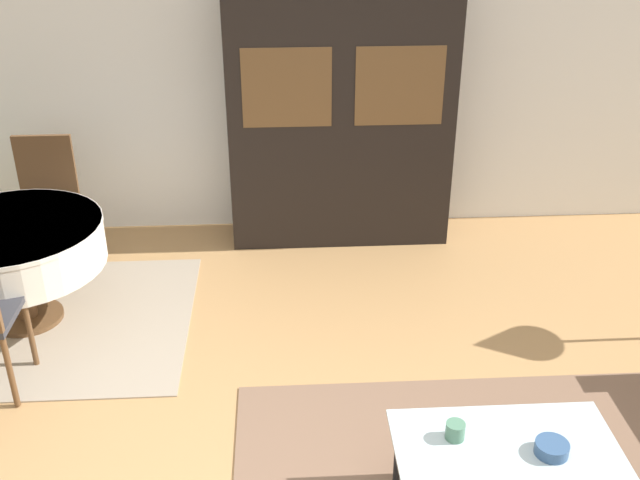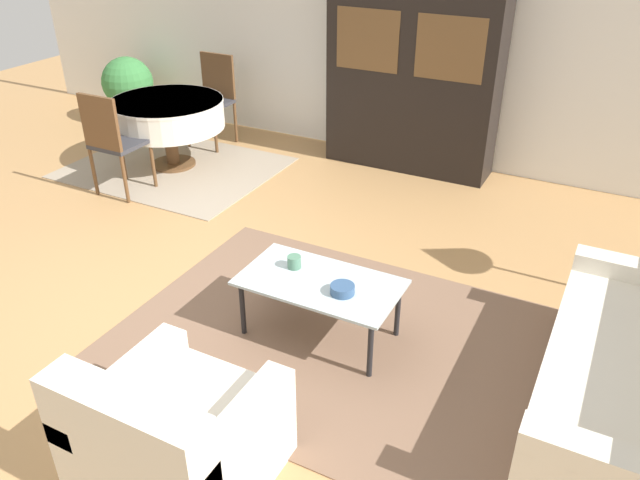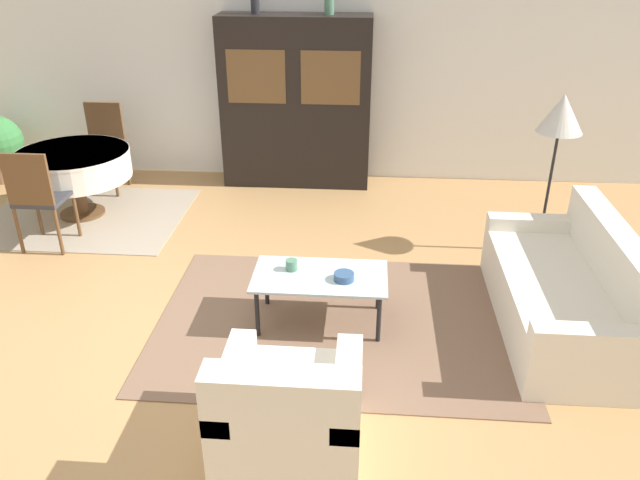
{
  "view_description": "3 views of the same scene",
  "coord_description": "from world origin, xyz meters",
  "px_view_note": "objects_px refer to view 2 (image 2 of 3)",
  "views": [
    {
      "loc": [
        -0.02,
        -2.38,
        2.9
      ],
      "look_at": [
        0.2,
        1.4,
        0.95
      ],
      "focal_mm": 42.0,
      "sensor_mm": 36.0,
      "label": 1
    },
    {
      "loc": [
        2.59,
        -2.8,
        2.69
      ],
      "look_at": [
        1.01,
        0.23,
        0.75
      ],
      "focal_mm": 35.0,
      "sensor_mm": 36.0,
      "label": 2
    },
    {
      "loc": [
        1.34,
        -4.0,
        2.89
      ],
      "look_at": [
        1.01,
        0.23,
        0.75
      ],
      "focal_mm": 35.0,
      "sensor_mm": 36.0,
      "label": 3
    }
  ],
  "objects_px": {
    "display_cabinet": "(413,75)",
    "cup": "(294,262)",
    "dining_chair_far": "(214,94)",
    "coffee_table": "(320,286)",
    "dining_chair_near": "(112,138)",
    "bowl": "(342,289)",
    "armchair": "(175,440)",
    "potted_plant": "(128,84)",
    "dining_table": "(168,114)"
  },
  "relations": [
    {
      "from": "display_cabinet",
      "to": "dining_chair_near",
      "type": "xyz_separation_m",
      "value": [
        -2.28,
        -2.03,
        -0.41
      ]
    },
    {
      "from": "bowl",
      "to": "potted_plant",
      "type": "bearing_deg",
      "value": 146.88
    },
    {
      "from": "dining_chair_near",
      "to": "dining_table",
      "type": "bearing_deg",
      "value": 90.0
    },
    {
      "from": "display_cabinet",
      "to": "dining_chair_far",
      "type": "xyz_separation_m",
      "value": [
        -2.28,
        -0.38,
        -0.41
      ]
    },
    {
      "from": "dining_chair_far",
      "to": "cup",
      "type": "relative_size",
      "value": 11.03
    },
    {
      "from": "coffee_table",
      "to": "dining_table",
      "type": "height_order",
      "value": "dining_table"
    },
    {
      "from": "display_cabinet",
      "to": "armchair",
      "type": "bearing_deg",
      "value": -84.2
    },
    {
      "from": "bowl",
      "to": "armchair",
      "type": "bearing_deg",
      "value": -101.0
    },
    {
      "from": "bowl",
      "to": "potted_plant",
      "type": "relative_size",
      "value": 0.19
    },
    {
      "from": "dining_chair_near",
      "to": "potted_plant",
      "type": "distance_m",
      "value": 2.25
    },
    {
      "from": "dining_chair_near",
      "to": "cup",
      "type": "xyz_separation_m",
      "value": [
        2.58,
        -1.01,
        -0.11
      ]
    },
    {
      "from": "armchair",
      "to": "dining_table",
      "type": "height_order",
      "value": "armchair"
    },
    {
      "from": "dining_chair_far",
      "to": "potted_plant",
      "type": "distance_m",
      "value": 1.43
    },
    {
      "from": "coffee_table",
      "to": "display_cabinet",
      "type": "bearing_deg",
      "value": 99.73
    },
    {
      "from": "potted_plant",
      "to": "bowl",
      "type": "bearing_deg",
      "value": -33.12
    },
    {
      "from": "dining_chair_far",
      "to": "bowl",
      "type": "xyz_separation_m",
      "value": [
        3.0,
        -2.78,
        -0.12
      ]
    },
    {
      "from": "display_cabinet",
      "to": "potted_plant",
      "type": "xyz_separation_m",
      "value": [
        -3.7,
        -0.28,
        -0.51
      ]
    },
    {
      "from": "armchair",
      "to": "dining_chair_far",
      "type": "distance_m",
      "value": 4.98
    },
    {
      "from": "dining_table",
      "to": "cup",
      "type": "xyz_separation_m",
      "value": [
        2.58,
        -1.83,
        -0.11
      ]
    },
    {
      "from": "armchair",
      "to": "display_cabinet",
      "type": "relative_size",
      "value": 0.42
    },
    {
      "from": "coffee_table",
      "to": "dining_chair_far",
      "type": "distance_m",
      "value": 3.92
    },
    {
      "from": "dining_chair_near",
      "to": "armchair",
      "type": "bearing_deg",
      "value": -42.36
    },
    {
      "from": "dining_chair_far",
      "to": "dining_table",
      "type": "bearing_deg",
      "value": 90.0
    },
    {
      "from": "coffee_table",
      "to": "display_cabinet",
      "type": "distance_m",
      "value": 3.21
    },
    {
      "from": "potted_plant",
      "to": "display_cabinet",
      "type": "bearing_deg",
      "value": 4.36
    },
    {
      "from": "display_cabinet",
      "to": "cup",
      "type": "height_order",
      "value": "display_cabinet"
    },
    {
      "from": "armchair",
      "to": "coffee_table",
      "type": "height_order",
      "value": "armchair"
    },
    {
      "from": "armchair",
      "to": "dining_chair_near",
      "type": "distance_m",
      "value": 3.72
    },
    {
      "from": "dining_table",
      "to": "dining_chair_far",
      "type": "distance_m",
      "value": 0.82
    },
    {
      "from": "coffee_table",
      "to": "potted_plant",
      "type": "bearing_deg",
      "value": 146.26
    },
    {
      "from": "display_cabinet",
      "to": "dining_chair_near",
      "type": "height_order",
      "value": "display_cabinet"
    },
    {
      "from": "dining_chair_near",
      "to": "dining_chair_far",
      "type": "relative_size",
      "value": 1.0
    },
    {
      "from": "cup",
      "to": "display_cabinet",
      "type": "bearing_deg",
      "value": 95.65
    },
    {
      "from": "dining_table",
      "to": "dining_chair_far",
      "type": "height_order",
      "value": "dining_chair_far"
    },
    {
      "from": "armchair",
      "to": "potted_plant",
      "type": "height_order",
      "value": "potted_plant"
    },
    {
      "from": "dining_chair_far",
      "to": "cup",
      "type": "xyz_separation_m",
      "value": [
        2.58,
        -2.66,
        -0.11
      ]
    },
    {
      "from": "bowl",
      "to": "potted_plant",
      "type": "distance_m",
      "value": 5.28
    },
    {
      "from": "dining_chair_far",
      "to": "coffee_table",
      "type": "bearing_deg",
      "value": 135.92
    },
    {
      "from": "display_cabinet",
      "to": "bowl",
      "type": "bearing_deg",
      "value": -77.13
    },
    {
      "from": "dining_table",
      "to": "cup",
      "type": "relative_size",
      "value": 12.92
    },
    {
      "from": "dining_chair_near",
      "to": "potted_plant",
      "type": "relative_size",
      "value": 1.22
    },
    {
      "from": "dining_chair_far",
      "to": "bowl",
      "type": "height_order",
      "value": "dining_chair_far"
    },
    {
      "from": "coffee_table",
      "to": "display_cabinet",
      "type": "xyz_separation_m",
      "value": [
        -0.53,
        3.11,
        0.61
      ]
    },
    {
      "from": "dining_chair_near",
      "to": "bowl",
      "type": "relative_size",
      "value": 6.51
    },
    {
      "from": "dining_table",
      "to": "cup",
      "type": "height_order",
      "value": "dining_table"
    },
    {
      "from": "cup",
      "to": "dining_table",
      "type": "bearing_deg",
      "value": 144.62
    },
    {
      "from": "dining_chair_far",
      "to": "display_cabinet",
      "type": "bearing_deg",
      "value": -170.43
    },
    {
      "from": "armchair",
      "to": "cup",
      "type": "bearing_deg",
      "value": 96.1
    },
    {
      "from": "cup",
      "to": "dining_chair_near",
      "type": "bearing_deg",
      "value": 158.63
    },
    {
      "from": "armchair",
      "to": "dining_chair_near",
      "type": "xyz_separation_m",
      "value": [
        -2.74,
        2.5,
        0.28
      ]
    }
  ]
}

